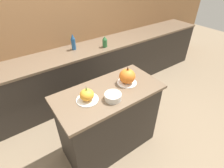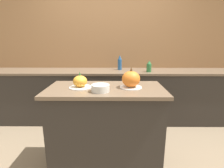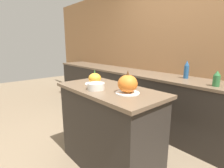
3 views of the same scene
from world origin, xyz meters
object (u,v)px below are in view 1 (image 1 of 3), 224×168
(pumpkin_cake_right, at_px, (127,77))
(mixing_bowl, at_px, (113,97))
(bottle_short, at_px, (105,42))
(bottle_tall, at_px, (73,42))
(pumpkin_cake_left, at_px, (87,95))

(pumpkin_cake_right, relative_size, mixing_bowl, 1.31)
(bottle_short, bearing_deg, mixing_bowl, -120.08)
(bottle_short, height_order, mixing_bowl, bottle_short)
(bottle_tall, distance_m, mixing_bowl, 1.44)
(pumpkin_cake_left, relative_size, pumpkin_cake_right, 1.00)
(pumpkin_cake_left, height_order, bottle_tall, bottle_tall)
(bottle_tall, xyz_separation_m, bottle_short, (0.47, -0.21, -0.03))
(pumpkin_cake_left, relative_size, bottle_tall, 0.89)
(bottle_tall, height_order, mixing_bowl, bottle_tall)
(mixing_bowl, bearing_deg, pumpkin_cake_left, 146.98)
(pumpkin_cake_left, relative_size, bottle_short, 1.24)
(pumpkin_cake_left, bearing_deg, pumpkin_cake_right, 0.25)
(pumpkin_cake_left, bearing_deg, bottle_tall, 70.42)
(bottle_tall, relative_size, mixing_bowl, 1.48)
(pumpkin_cake_left, distance_m, mixing_bowl, 0.26)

